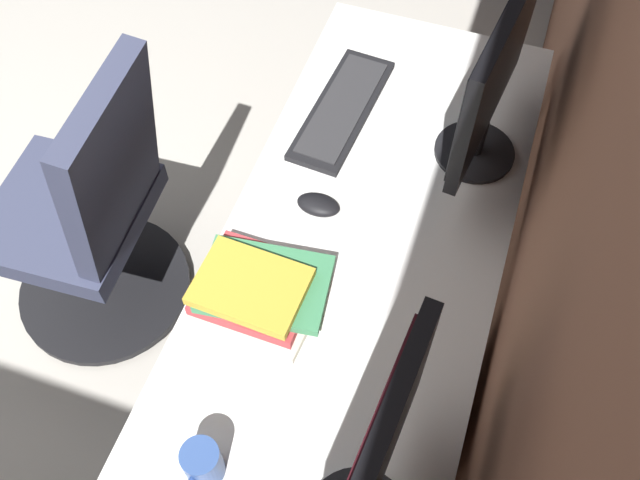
{
  "coord_description": "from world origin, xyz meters",
  "views": [
    {
      "loc": [
        0.66,
        1.8,
        2.09
      ],
      "look_at": [
        -0.04,
        1.56,
        0.95
      ],
      "focal_mm": 39.48,
      "sensor_mm": 36.0,
      "label": 1
    }
  ],
  "objects": [
    {
      "name": "wall_back",
      "position": [
        0.0,
        2.0,
        1.3
      ],
      "size": [
        4.8,
        0.1,
        2.6
      ],
      "primitive_type": "cube",
      "color": "brown",
      "rests_on": "ground"
    },
    {
      "name": "desk",
      "position": [
        -0.04,
        1.61,
        0.66
      ],
      "size": [
        1.9,
        0.64,
        0.73
      ],
      "color": "white",
      "rests_on": "ground"
    },
    {
      "name": "drawer_pedestal",
      "position": [
        0.02,
        1.64,
        0.35
      ],
      "size": [
        0.4,
        0.51,
        0.69
      ],
      "color": "white",
      "rests_on": "ground"
    },
    {
      "name": "monitor_primary",
      "position": [
        -0.55,
        1.8,
        0.99
      ],
      "size": [
        0.47,
        0.2,
        0.45
      ],
      "color": "black",
      "rests_on": "desk"
    },
    {
      "name": "keyboard_main",
      "position": [
        -0.58,
        1.44,
        0.74
      ],
      "size": [
        0.43,
        0.17,
        0.02
      ],
      "color": "black",
      "rests_on": "desk"
    },
    {
      "name": "mouse_main",
      "position": [
        -0.26,
        1.48,
        0.75
      ],
      "size": [
        0.06,
        0.1,
        0.03
      ],
      "primitive_type": "ellipsoid",
      "color": "black",
      "rests_on": "desk"
    },
    {
      "name": "book_stack_near",
      "position": [
        0.02,
        1.44,
        0.78
      ],
      "size": [
        0.24,
        0.29,
        0.1
      ],
      "color": "beige",
      "rests_on": "desk"
    },
    {
      "name": "coffee_mug",
      "position": [
        0.39,
        1.48,
        0.78
      ],
      "size": [
        0.11,
        0.07,
        0.1
      ],
      "color": "#335193",
      "rests_on": "desk"
    },
    {
      "name": "office_chair",
      "position": [
        -0.2,
        0.83,
        0.46
      ],
      "size": [
        0.56,
        0.56,
        0.97
      ],
      "color": "#383D56",
      "rests_on": "ground"
    }
  ]
}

